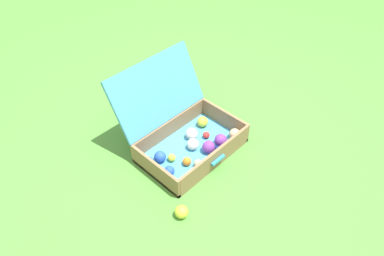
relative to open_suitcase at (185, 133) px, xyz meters
name	(u,v)px	position (x,y,z in m)	size (l,w,h in m)	color
ground_plane	(183,158)	(-0.09, -0.07, -0.12)	(16.00, 16.00, 0.00)	#4C8C38
open_suitcase	(185,133)	(0.00, 0.00, 0.00)	(0.66, 0.64, 0.52)	#4799C6
stray_ball_on_grass	(181,212)	(-0.40, -0.37, -0.08)	(0.08, 0.08, 0.08)	#CCDB38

